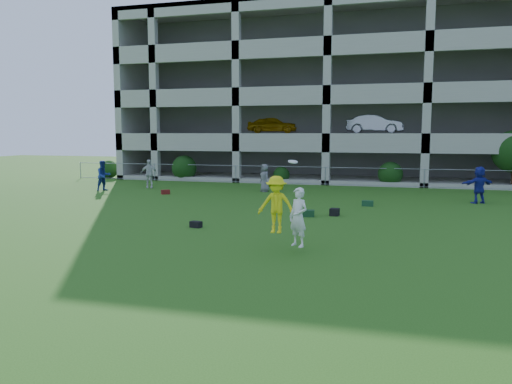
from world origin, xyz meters
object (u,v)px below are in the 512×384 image
(crate_d, at_px, (335,212))
(frisbee_contest, at_px, (282,208))
(bystander_b, at_px, (149,174))
(bystander_c, at_px, (265,178))
(parking_garage, at_px, (341,99))
(bystander_a, at_px, (104,176))
(bystander_d, at_px, (479,185))

(crate_d, height_order, frisbee_contest, frisbee_contest)
(frisbee_contest, bearing_deg, bystander_b, 129.82)
(bystander_c, bearing_deg, bystander_b, -128.59)
(bystander_c, distance_m, parking_garage, 14.39)
(bystander_b, bearing_deg, bystander_a, -153.82)
(parking_garage, bearing_deg, bystander_a, -128.10)
(crate_d, bearing_deg, bystander_c, 123.66)
(bystander_a, height_order, parking_garage, parking_garage)
(parking_garage, bearing_deg, bystander_b, -127.51)
(bystander_c, distance_m, frisbee_contest, 14.26)
(frisbee_contest, bearing_deg, bystander_c, 106.71)
(bystander_c, height_order, crate_d, bystander_c)
(bystander_b, relative_size, parking_garage, 0.06)
(bystander_c, relative_size, parking_garage, 0.05)
(parking_garage, bearing_deg, bystander_c, -102.21)
(frisbee_contest, relative_size, parking_garage, 0.08)
(frisbee_contest, xyz_separation_m, parking_garage, (-1.26, 26.75, 4.79))
(bystander_a, xyz_separation_m, parking_garage, (11.91, 15.19, 5.14))
(crate_d, relative_size, frisbee_contest, 0.15)
(bystander_c, distance_m, bystander_d, 11.14)
(crate_d, bearing_deg, frisbee_contest, -96.51)
(bystander_a, relative_size, bystander_d, 0.99)
(frisbee_contest, bearing_deg, bystander_d, 59.87)
(bystander_d, distance_m, parking_garage, 17.72)
(bystander_c, bearing_deg, frisbee_contest, -22.18)
(bystander_a, relative_size, bystander_b, 1.01)
(bystander_d, height_order, crate_d, bystander_d)
(bystander_c, height_order, bystander_d, bystander_d)
(bystander_b, xyz_separation_m, parking_garage, (10.09, 13.14, 5.15))
(bystander_d, bearing_deg, parking_garage, -90.84)
(crate_d, distance_m, frisbee_contest, 6.53)
(bystander_a, distance_m, parking_garage, 19.97)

